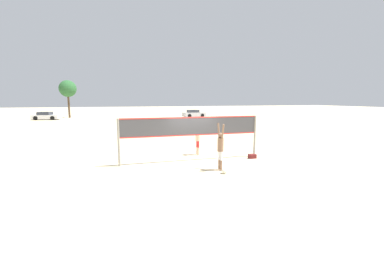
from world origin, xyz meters
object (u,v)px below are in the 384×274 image
parked_car_near (46,116)px  parked_car_mid (194,114)px  player_blocker (198,137)px  gear_bag (252,156)px  tree_left_cluster (68,89)px  volleyball_net (192,130)px  volleyball (224,171)px  player_spiker (220,146)px

parked_car_near → parked_car_mid: bearing=7.7°
player_blocker → gear_bag: player_blocker is taller
gear_bag → tree_left_cluster: size_ratio=0.06×
volleyball_net → volleyball: volleyball_net is taller
volleyball_net → volleyball: (0.69, -2.64, -1.56)m
player_spiker → parked_car_mid: size_ratio=0.51×
player_blocker → parked_car_mid: (9.17, 30.61, -0.47)m
volleyball_net → gear_bag: size_ratio=18.97×
volleyball → player_spiker: bearing=84.6°
gear_bag → player_spiker: bearing=-147.3°
volleyball → gear_bag: volleyball is taller
volleyball → volleyball_net: bearing=104.6°
player_spiker → parked_car_near: player_spiker is taller
parked_car_near → player_spiker: bearing=-57.1°
volleyball_net → gear_bag: (3.38, -0.36, -1.56)m
parked_car_near → tree_left_cluster: tree_left_cluster is taller
player_spiker → player_blocker: size_ratio=1.06×
player_blocker → tree_left_cluster: (-12.22, 35.24, 3.91)m
player_blocker → tree_left_cluster: tree_left_cluster is taller
volleyball → parked_car_mid: bearing=75.1°
volleyball_net → gear_bag: 3.74m
gear_bag → parked_car_near: size_ratio=0.09×
volleyball → gear_bag: 3.52m
player_spiker → gear_bag: 3.29m
parked_car_mid → gear_bag: bearing=-107.6°
volleyball_net → player_blocker: bearing=60.7°
parked_car_near → tree_left_cluster: bearing=63.4°
player_blocker → tree_left_cluster: 37.51m
player_blocker → parked_car_mid: size_ratio=0.48×
player_spiker → volleyball_net: bearing=19.9°
volleyball_net → tree_left_cluster: bearing=107.4°
gear_bag → parked_car_mid: (6.54, 32.32, 0.48)m
volleyball_net → player_spiker: size_ratio=3.47×
player_blocker → volleyball_net: bearing=-29.3°
parked_car_near → tree_left_cluster: size_ratio=0.66×
parked_car_mid → parked_car_near: bearing=171.9°
player_spiker → parked_car_near: size_ratio=0.51×
player_spiker → gear_bag: size_ratio=5.46×
player_blocker → parked_car_near: (-15.02, 31.43, -0.50)m
player_blocker → volleyball: bearing=-0.9°
player_blocker → volleyball: player_blocker is taller
parked_car_near → volleyball_net: bearing=-56.9°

